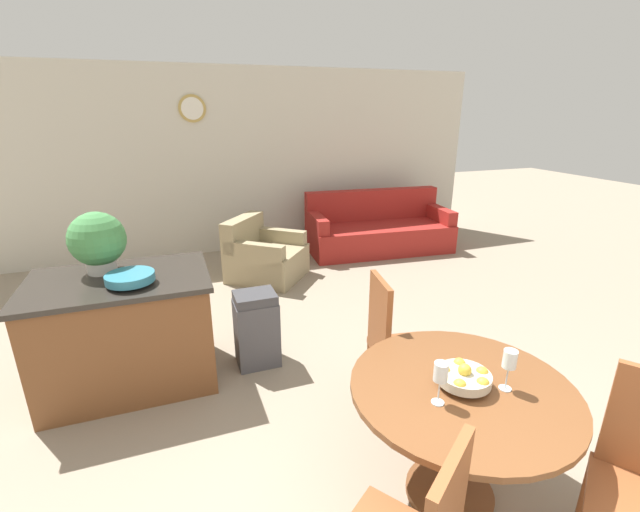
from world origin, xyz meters
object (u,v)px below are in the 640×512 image
fruit_bowl (464,377)px  trash_bin (257,329)px  armchair (264,258)px  couch (378,231)px  teal_bowl (130,278)px  dining_chair_far_side (393,340)px  kitchen_island (127,331)px  wine_glass_right (510,361)px  wine_glass_left (441,374)px  potted_plant (97,241)px  dining_table (459,412)px

fruit_bowl → trash_bin: size_ratio=0.42×
trash_bin → armchair: armchair is taller
fruit_bowl → couch: 4.59m
fruit_bowl → teal_bowl: 2.34m
couch → armchair: bearing=-158.9°
dining_chair_far_side → kitchen_island: size_ratio=0.78×
teal_bowl → trash_bin: teal_bowl is taller
trash_bin → wine_glass_right: bearing=-62.6°
wine_glass_left → teal_bowl: (-1.46, 1.70, 0.05)m
wine_glass_left → wine_glass_right: size_ratio=1.00×
fruit_bowl → potted_plant: (-1.88, 1.98, 0.37)m
wine_glass_left → teal_bowl: size_ratio=0.67×
dining_table → trash_bin: 1.89m
fruit_bowl → trash_bin: (-0.75, 1.72, -0.47)m
trash_bin → couch: 3.51m
teal_bowl → dining_chair_far_side: bearing=-25.3°
kitchen_island → dining_table: bearing=-45.6°
dining_table → wine_glass_left: (-0.20, -0.07, 0.34)m
dining_chair_far_side → couch: size_ratio=0.46×
dining_table → potted_plant: (-1.88, 1.98, 0.59)m
dining_chair_far_side → potted_plant: 2.34m
dining_table → dining_chair_far_side: dining_chair_far_side is taller
teal_bowl → kitchen_island: bearing=120.7°
fruit_bowl → teal_bowl: size_ratio=0.82×
kitchen_island → wine_glass_left: bearing=-50.2°
wine_glass_left → potted_plant: potted_plant is taller
armchair → potted_plant: bearing=175.7°
dining_chair_far_side → potted_plant: (-1.94, 1.16, 0.61)m
potted_plant → couch: bearing=32.1°
dining_chair_far_side → trash_bin: bearing=-128.5°
dining_table → couch: (1.71, 4.23, -0.27)m
dining_chair_far_side → couch: 3.80m
dining_table → armchair: armchair is taller
kitchen_island → potted_plant: (-0.12, 0.18, 0.71)m
wine_glass_left → trash_bin: wine_glass_left is taller
wine_glass_right → potted_plant: 2.94m
dining_table → couch: bearing=68.0°
dining_chair_far_side → armchair: size_ratio=0.87×
potted_plant → dining_table: bearing=-46.4°
dining_chair_far_side → wine_glass_right: (0.14, -0.92, 0.35)m
potted_plant → couch: size_ratio=0.21×
trash_bin → couch: size_ratio=0.30×
fruit_bowl → kitchen_island: size_ratio=0.21×
fruit_bowl → trash_bin: fruit_bowl is taller
fruit_bowl → couch: couch is taller
dining_table → armchair: 3.69m
fruit_bowl → potted_plant: potted_plant is taller
wine_glass_left → teal_bowl: 2.24m
fruit_bowl → couch: bearing=68.0°
trash_bin → couch: bearing=45.6°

